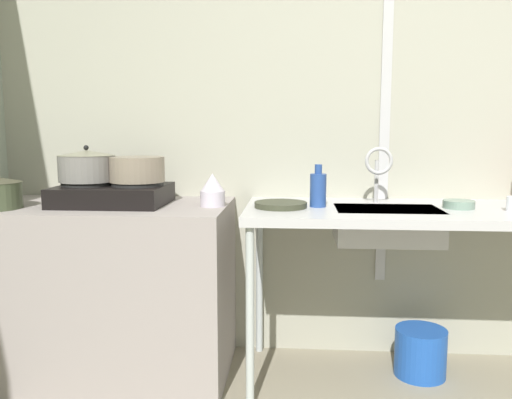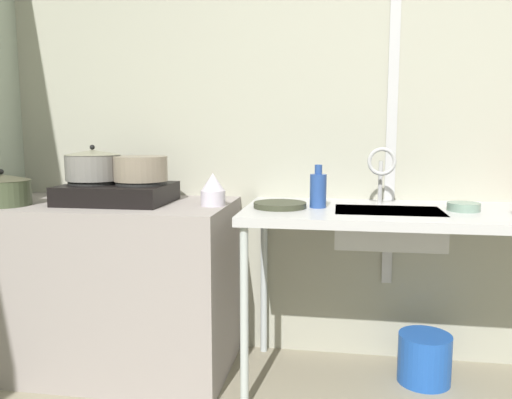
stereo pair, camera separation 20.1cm
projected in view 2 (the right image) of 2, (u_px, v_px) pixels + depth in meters
The scene contains 15 objects.
wall_back at pixel (427, 99), 2.58m from camera, with size 5.17×0.10×2.68m, color #A4A290.
wall_metal_strip at pixel (394, 70), 2.53m from camera, with size 0.05×0.01×2.15m, color #B8B6B8.
counter_concrete at pixel (113, 285), 2.58m from camera, with size 1.18×0.66×0.83m, color gray.
counter_sink at pixel (436, 223), 2.28m from camera, with size 1.70×0.66×0.83m.
stove at pixel (118, 192), 2.50m from camera, with size 0.51×0.40×0.11m.
pot_on_left_burner at pixel (93, 165), 2.51m from camera, with size 0.27×0.27×0.17m.
pot_on_right_burner at pixel (141, 169), 2.47m from camera, with size 0.25×0.25×0.12m.
pot_beside_stove at pixel (2, 190), 2.42m from camera, with size 0.26×0.26×0.17m.
percolator at pixel (213, 190), 2.41m from camera, with size 0.12×0.12×0.15m.
sink_basin at pixel (388, 227), 2.29m from camera, with size 0.46×0.30×0.15m, color #B8B6B8.
faucet at pixel (382, 166), 2.39m from camera, with size 0.13×0.08×0.27m.
frying_pan at pixel (280, 205), 2.35m from camera, with size 0.24×0.24×0.03m, color #333626.
small_bowl_on_drainboard at pixel (464, 207), 2.26m from camera, with size 0.14×0.14×0.04m, color gray.
bottle_by_sink at pixel (318, 190), 2.35m from camera, with size 0.08×0.08×0.20m.
bucket_on_floor at pixel (424, 358), 2.44m from camera, with size 0.25×0.25×0.23m, color #1D4FAE.
Camera 2 is at (-0.43, -0.85, 1.19)m, focal length 36.30 mm.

